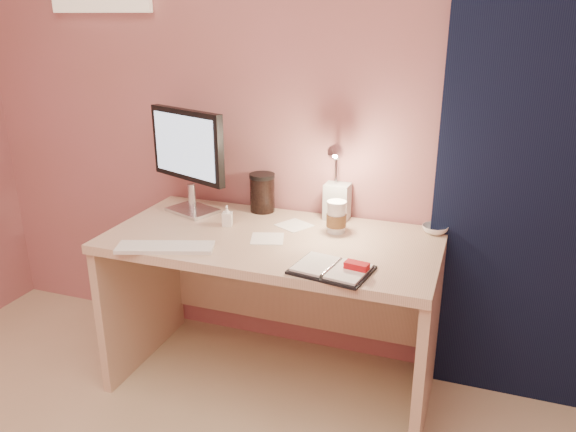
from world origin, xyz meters
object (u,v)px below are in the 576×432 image
(coffee_cup, at_px, (336,218))
(desk, at_px, (279,277))
(monitor, at_px, (189,152))
(product_box, at_px, (337,201))
(keyboard, at_px, (165,247))
(bowl, at_px, (435,229))
(lotion_bottle, at_px, (227,216))
(desk_lamp, at_px, (326,174))
(planner, at_px, (334,269))
(dark_jar, at_px, (262,195))

(coffee_cup, bearing_deg, desk, -163.71)
(monitor, bearing_deg, product_box, 33.18)
(product_box, bearing_deg, keyboard, -132.66)
(bowl, bearing_deg, lotion_bottle, -166.11)
(monitor, height_order, desk_lamp, monitor)
(planner, relative_size, dark_jar, 1.87)
(desk, distance_m, keyboard, 0.55)
(bowl, bearing_deg, desk_lamp, -173.01)
(dark_jar, bearing_deg, desk_lamp, -13.40)
(keyboard, bearing_deg, bowl, 9.59)
(lotion_bottle, xyz_separation_m, dark_jar, (0.07, 0.24, 0.04))
(desk, height_order, coffee_cup, coffee_cup)
(coffee_cup, bearing_deg, monitor, 178.16)
(keyboard, bearing_deg, desk_lamp, 23.80)
(coffee_cup, bearing_deg, desk_lamp, 135.37)
(monitor, bearing_deg, dark_jar, 43.60)
(monitor, distance_m, keyboard, 0.54)
(desk, height_order, desk_lamp, desk_lamp)
(coffee_cup, distance_m, product_box, 0.17)
(keyboard, height_order, desk_lamp, desk_lamp)
(keyboard, height_order, coffee_cup, coffee_cup)
(keyboard, height_order, planner, planner)
(planner, height_order, coffee_cup, coffee_cup)
(desk, xyz_separation_m, lotion_bottle, (-0.23, -0.02, 0.27))
(monitor, xyz_separation_m, keyboard, (0.12, -0.44, -0.28))
(bowl, bearing_deg, desk, -163.02)
(lotion_bottle, relative_size, product_box, 0.56)
(planner, relative_size, desk_lamp, 0.81)
(monitor, distance_m, lotion_bottle, 0.36)
(planner, bearing_deg, dark_jar, 141.92)
(planner, relative_size, product_box, 1.84)
(product_box, bearing_deg, dark_jar, -176.71)
(bowl, bearing_deg, planner, -120.92)
(coffee_cup, xyz_separation_m, lotion_bottle, (-0.47, -0.09, -0.02))
(monitor, xyz_separation_m, dark_jar, (0.31, 0.13, -0.21))
(coffee_cup, xyz_separation_m, product_box, (-0.04, 0.16, 0.02))
(keyboard, bearing_deg, coffee_cup, 16.06)
(planner, xyz_separation_m, lotion_bottle, (-0.57, 0.30, 0.04))
(lotion_bottle, bearing_deg, product_box, 30.14)
(dark_jar, bearing_deg, bowl, -1.51)
(monitor, relative_size, bowl, 4.45)
(desk, xyz_separation_m, bowl, (0.65, 0.20, 0.24))
(desk, height_order, bowl, bowl)
(bowl, bearing_deg, coffee_cup, -162.62)
(monitor, relative_size, dark_jar, 2.97)
(monitor, height_order, planner, monitor)
(monitor, distance_m, coffee_cup, 0.75)
(coffee_cup, bearing_deg, keyboard, -145.02)
(planner, height_order, lotion_bottle, lotion_bottle)
(dark_jar, height_order, desk_lamp, desk_lamp)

